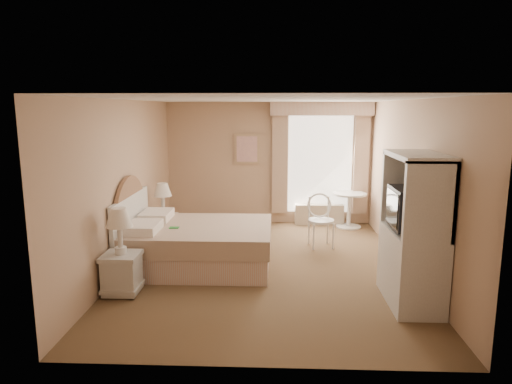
{
  "coord_description": "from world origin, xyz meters",
  "views": [
    {
      "loc": [
        0.13,
        -6.62,
        2.38
      ],
      "look_at": [
        -0.16,
        0.3,
        1.1
      ],
      "focal_mm": 32.0,
      "sensor_mm": 36.0,
      "label": 1
    }
  ],
  "objects_px": {
    "round_table": "(349,204)",
    "cafe_chair": "(320,216)",
    "bed": "(192,243)",
    "nightstand_near": "(121,262)",
    "armoire": "(413,242)",
    "nightstand_far": "(164,221)"
  },
  "relations": [
    {
      "from": "armoire",
      "to": "cafe_chair",
      "type": "bearing_deg",
      "value": 110.91
    },
    {
      "from": "round_table",
      "to": "cafe_chair",
      "type": "relative_size",
      "value": 0.77
    },
    {
      "from": "nightstand_near",
      "to": "nightstand_far",
      "type": "relative_size",
      "value": 1.05
    },
    {
      "from": "armoire",
      "to": "bed",
      "type": "bearing_deg",
      "value": 157.59
    },
    {
      "from": "round_table",
      "to": "cafe_chair",
      "type": "xyz_separation_m",
      "value": [
        -0.7,
        -1.28,
        0.06
      ]
    },
    {
      "from": "bed",
      "to": "cafe_chair",
      "type": "relative_size",
      "value": 2.33
    },
    {
      "from": "nightstand_far",
      "to": "round_table",
      "type": "distance_m",
      "value": 3.68
    },
    {
      "from": "armoire",
      "to": "nightstand_near",
      "type": "bearing_deg",
      "value": 178.22
    },
    {
      "from": "armoire",
      "to": "nightstand_far",
      "type": "bearing_deg",
      "value": 147.09
    },
    {
      "from": "round_table",
      "to": "armoire",
      "type": "distance_m",
      "value": 3.63
    },
    {
      "from": "cafe_chair",
      "to": "round_table",
      "type": "bearing_deg",
      "value": 51.59
    },
    {
      "from": "bed",
      "to": "nightstand_near",
      "type": "distance_m",
      "value": 1.31
    },
    {
      "from": "round_table",
      "to": "nightstand_far",
      "type": "bearing_deg",
      "value": -160.15
    },
    {
      "from": "nightstand_far",
      "to": "cafe_chair",
      "type": "bearing_deg",
      "value": -0.59
    },
    {
      "from": "bed",
      "to": "nightstand_near",
      "type": "height_order",
      "value": "bed"
    },
    {
      "from": "round_table",
      "to": "cafe_chair",
      "type": "distance_m",
      "value": 1.46
    },
    {
      "from": "round_table",
      "to": "armoire",
      "type": "xyz_separation_m",
      "value": [
        0.19,
        -3.61,
        0.3
      ]
    },
    {
      "from": "round_table",
      "to": "nightstand_near",
      "type": "bearing_deg",
      "value": -134.7
    },
    {
      "from": "cafe_chair",
      "to": "nightstand_near",
      "type": "bearing_deg",
      "value": -150.78
    },
    {
      "from": "round_table",
      "to": "bed",
      "type": "bearing_deg",
      "value": -138.74
    },
    {
      "from": "cafe_chair",
      "to": "armoire",
      "type": "bearing_deg",
      "value": -78.7
    },
    {
      "from": "bed",
      "to": "round_table",
      "type": "xyz_separation_m",
      "value": [
        2.74,
        2.41,
        0.11
      ]
    }
  ]
}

